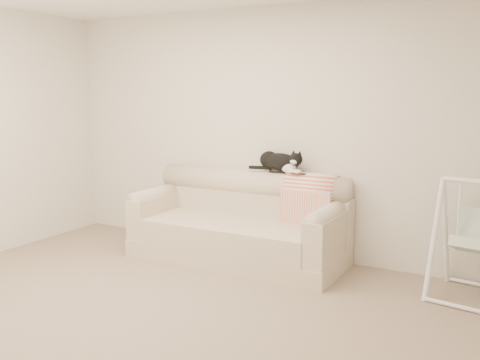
# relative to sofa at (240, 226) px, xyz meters

# --- Properties ---
(ground_plane) EXTENTS (5.00, 5.00, 0.00)m
(ground_plane) POSITION_rel_sofa_xyz_m (0.09, -1.62, -0.35)
(ground_plane) COLOR #7B6B57
(ground_plane) RESTS_ON ground
(room_shell) EXTENTS (5.04, 4.04, 2.60)m
(room_shell) POSITION_rel_sofa_xyz_m (0.09, -1.62, 1.18)
(room_shell) COLOR beige
(room_shell) RESTS_ON ground
(sofa) EXTENTS (2.20, 0.93, 0.90)m
(sofa) POSITION_rel_sofa_xyz_m (0.00, 0.00, 0.00)
(sofa) COLOR #BAAC90
(sofa) RESTS_ON ground
(remote_a) EXTENTS (0.18, 0.07, 0.03)m
(remote_a) POSITION_rel_sofa_xyz_m (0.30, 0.25, 0.56)
(remote_a) COLOR black
(remote_a) RESTS_ON sofa
(remote_b) EXTENTS (0.17, 0.06, 0.02)m
(remote_b) POSITION_rel_sofa_xyz_m (0.55, 0.21, 0.56)
(remote_b) COLOR black
(remote_b) RESTS_ON sofa
(tuxedo_cat) EXTENTS (0.62, 0.30, 0.24)m
(tuxedo_cat) POSITION_rel_sofa_xyz_m (0.33, 0.25, 0.66)
(tuxedo_cat) COLOR black
(tuxedo_cat) RESTS_ON sofa
(throw_blanket) EXTENTS (0.52, 0.38, 0.58)m
(throw_blanket) POSITION_rel_sofa_xyz_m (0.69, 0.23, 0.37)
(throw_blanket) COLOR #D3563F
(throw_blanket) RESTS_ON sofa
(baby_swing) EXTENTS (0.72, 0.75, 1.03)m
(baby_swing) POSITION_rel_sofa_xyz_m (2.24, -0.01, 0.16)
(baby_swing) COLOR white
(baby_swing) RESTS_ON ground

